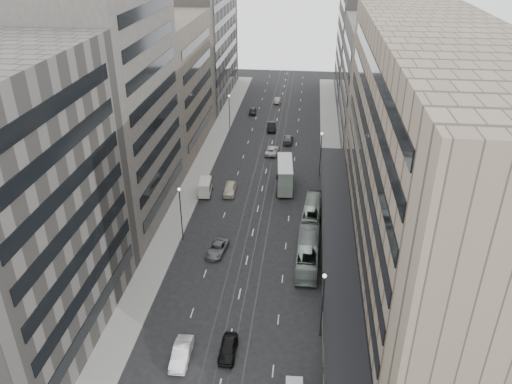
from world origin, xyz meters
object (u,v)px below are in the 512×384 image
at_px(bus_near, 308,252).
at_px(pedestrian, 326,365).
at_px(bus_far, 312,212).
at_px(sedan_2, 217,249).
at_px(double_decker, 285,174).
at_px(sedan_0, 228,348).
at_px(sedan_1, 181,353).
at_px(panel_van, 205,187).

height_order(bus_near, pedestrian, bus_near).
xyz_separation_m(bus_far, sedan_2, (-12.75, -10.15, -0.77)).
relative_size(double_decker, sedan_0, 2.04).
height_order(sedan_0, sedan_1, sedan_1).
distance_m(panel_van, sedan_2, 17.20).
bearing_deg(sedan_2, bus_near, 4.09).
bearing_deg(double_decker, bus_near, -83.00).
distance_m(double_decker, sedan_0, 38.50).
height_order(bus_far, double_decker, double_decker).
relative_size(double_decker, pedestrian, 4.34).
relative_size(panel_van, sedan_0, 0.97).
relative_size(bus_far, sedan_2, 2.13).
bearing_deg(sedan_0, double_decker, 84.66).
relative_size(double_decker, sedan_1, 1.84).
relative_size(double_decker, sedan_2, 1.83).
distance_m(bus_near, double_decker, 21.57).
distance_m(sedan_1, sedan_2, 19.25).
relative_size(sedan_0, sedan_1, 0.90).
bearing_deg(double_decker, panel_van, -167.89).
distance_m(bus_near, panel_van, 24.40).
relative_size(bus_near, bus_far, 1.12).
relative_size(bus_near, sedan_2, 2.39).
height_order(bus_far, sedan_2, bus_far).
height_order(bus_near, double_decker, double_decker).
distance_m(panel_van, sedan_1, 36.02).
height_order(double_decker, pedestrian, double_decker).
bearing_deg(sedan_0, pedestrian, -8.82).
distance_m(bus_near, sedan_1, 22.30).
bearing_deg(pedestrian, panel_van, -94.18).
height_order(double_decker, sedan_1, double_decker).
xyz_separation_m(panel_van, sedan_1, (4.73, -35.70, -0.63)).
bearing_deg(double_decker, bus_far, -69.42).
distance_m(sedan_0, sedan_2, 18.51).
xyz_separation_m(bus_far, sedan_1, (-12.97, -29.40, -0.65)).
distance_m(double_decker, panel_van, 13.56).
xyz_separation_m(double_decker, sedan_2, (-8.00, -20.31, -1.90)).
relative_size(sedan_1, sedan_2, 0.99).
bearing_deg(sedan_1, bus_far, 65.11).
relative_size(bus_near, pedestrian, 5.69).
bearing_deg(pedestrian, sedan_0, -41.33).
bearing_deg(bus_near, pedestrian, 98.03).
bearing_deg(panel_van, sedan_0, -80.22).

